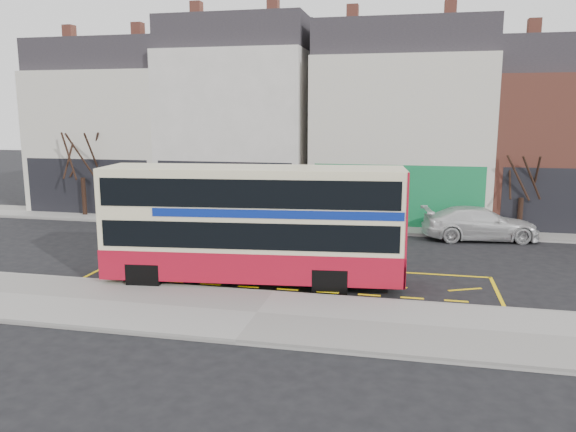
% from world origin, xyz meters
% --- Properties ---
extents(ground, '(120.00, 120.00, 0.00)m').
position_xyz_m(ground, '(0.00, 0.00, 0.00)').
color(ground, black).
rests_on(ground, ground).
extents(pavement, '(40.00, 4.00, 0.15)m').
position_xyz_m(pavement, '(0.00, -2.30, 0.07)').
color(pavement, gray).
rests_on(pavement, ground).
extents(kerb, '(40.00, 0.15, 0.15)m').
position_xyz_m(kerb, '(0.00, -0.38, 0.07)').
color(kerb, gray).
rests_on(kerb, ground).
extents(far_pavement, '(50.00, 3.00, 0.15)m').
position_xyz_m(far_pavement, '(0.00, 11.00, 0.07)').
color(far_pavement, gray).
rests_on(far_pavement, ground).
extents(road_markings, '(14.00, 3.40, 0.01)m').
position_xyz_m(road_markings, '(0.00, 1.60, 0.01)').
color(road_markings, yellow).
rests_on(road_markings, ground).
extents(terrace_far_left, '(8.00, 8.01, 10.80)m').
position_xyz_m(terrace_far_left, '(-13.50, 14.99, 4.82)').
color(terrace_far_left, beige).
rests_on(terrace_far_left, ground).
extents(terrace_left, '(8.00, 8.01, 11.80)m').
position_xyz_m(terrace_left, '(-5.50, 14.99, 5.32)').
color(terrace_left, silver).
rests_on(terrace_left, ground).
extents(terrace_green_shop, '(9.00, 8.01, 11.30)m').
position_xyz_m(terrace_green_shop, '(3.50, 14.99, 5.07)').
color(terrace_green_shop, beige).
rests_on(terrace_green_shop, ground).
extents(double_decker_bus, '(10.12, 3.34, 3.97)m').
position_xyz_m(double_decker_bus, '(-0.93, 0.79, 2.08)').
color(double_decker_bus, beige).
rests_on(double_decker_bus, ground).
extents(bus_stop_post, '(0.70, 0.12, 2.83)m').
position_xyz_m(bus_stop_post, '(-5.05, -0.39, 1.86)').
color(bus_stop_post, black).
rests_on(bus_stop_post, pavement).
extents(car_silver, '(4.42, 2.32, 1.43)m').
position_xyz_m(car_silver, '(-8.18, 8.33, 0.72)').
color(car_silver, '#999A9D').
rests_on(car_silver, ground).
extents(car_grey, '(4.34, 1.85, 1.39)m').
position_xyz_m(car_grey, '(0.28, 8.76, 0.70)').
color(car_grey, '#393D40').
rests_on(car_grey, ground).
extents(car_white, '(5.40, 2.85, 1.49)m').
position_xyz_m(car_white, '(7.28, 9.45, 0.75)').
color(car_white, silver).
rests_on(car_white, ground).
extents(street_tree_left, '(2.77, 2.77, 5.97)m').
position_xyz_m(street_tree_left, '(-13.52, 10.66, 4.08)').
color(street_tree_left, black).
rests_on(street_tree_left, ground).
extents(street_tree_right, '(2.25, 2.25, 4.85)m').
position_xyz_m(street_tree_right, '(9.23, 10.88, 3.30)').
color(street_tree_right, black).
rests_on(street_tree_right, ground).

